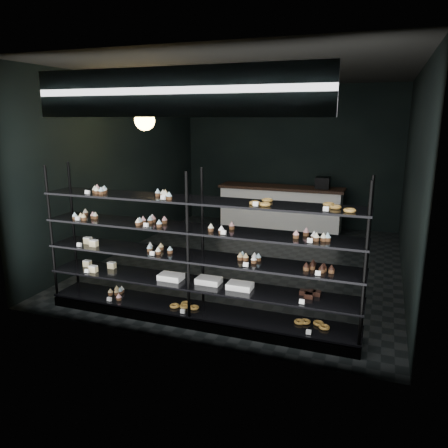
% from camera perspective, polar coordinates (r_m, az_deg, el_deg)
% --- Properties ---
extents(room, '(5.01, 6.01, 3.20)m').
position_cam_1_polar(room, '(7.44, 3.73, 6.83)').
color(room, black).
rests_on(room, ground).
extents(display_shelf, '(4.00, 0.50, 1.91)m').
position_cam_1_polar(display_shelf, '(5.42, -4.01, -6.45)').
color(display_shelf, black).
rests_on(display_shelf, room).
extents(signage, '(3.30, 0.05, 0.50)m').
position_cam_1_polar(signage, '(4.65, -6.83, 16.77)').
color(signage, '#0D0F42').
rests_on(signage, room).
extents(pendant_lamp, '(0.31, 0.31, 0.89)m').
position_cam_1_polar(pendant_lamp, '(7.06, -10.32, 13.19)').
color(pendant_lamp, black).
rests_on(pendant_lamp, room).
extents(service_counter, '(2.80, 0.65, 1.23)m').
position_cam_1_polar(service_counter, '(10.02, 7.45, 2.20)').
color(service_counter, white).
rests_on(service_counter, room).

